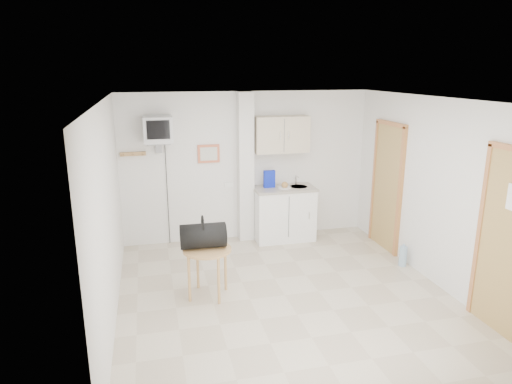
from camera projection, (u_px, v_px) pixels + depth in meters
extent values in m
plane|color=beige|center=(285.00, 295.00, 5.93)|extent=(4.50, 4.50, 0.00)
cube|color=white|center=(247.00, 166.00, 7.72)|extent=(4.20, 0.04, 2.50)
cube|color=white|center=(374.00, 284.00, 3.49)|extent=(4.20, 0.04, 2.50)
cube|color=white|center=(108.00, 216.00, 5.13)|extent=(0.04, 4.50, 2.50)
cube|color=white|center=(437.00, 193.00, 6.08)|extent=(0.04, 4.50, 2.50)
cube|color=white|center=(288.00, 100.00, 5.28)|extent=(4.20, 4.50, 0.04)
cube|color=white|center=(246.00, 168.00, 7.60)|extent=(0.25, 0.22, 2.50)
cube|color=#CC6241|center=(209.00, 154.00, 7.49)|extent=(0.36, 0.03, 0.30)
cube|color=silver|center=(209.00, 154.00, 7.47)|extent=(0.28, 0.01, 0.22)
cube|color=#A47C41|center=(133.00, 154.00, 7.19)|extent=(0.40, 0.05, 0.06)
cube|color=white|center=(229.00, 185.00, 7.71)|extent=(0.15, 0.02, 0.08)
cylinder|color=#A47C41|center=(123.00, 156.00, 7.10)|extent=(0.02, 0.08, 0.02)
cylinder|color=#A47C41|center=(133.00, 155.00, 7.14)|extent=(0.02, 0.08, 0.02)
cylinder|color=#A47C41|center=(143.00, 155.00, 7.17)|extent=(0.02, 0.08, 0.02)
cube|color=olive|center=(387.00, 188.00, 7.31)|extent=(0.04, 0.75, 2.00)
cube|color=#9C682D|center=(386.00, 188.00, 7.31)|extent=(0.06, 0.87, 2.06)
cube|color=olive|center=(509.00, 247.00, 4.87)|extent=(0.04, 0.82, 2.02)
cube|color=#9C682D|center=(509.00, 247.00, 4.87)|extent=(0.06, 0.94, 2.08)
cube|color=white|center=(284.00, 214.00, 7.80)|extent=(1.00, 0.55, 0.88)
cube|color=#9F9789|center=(284.00, 188.00, 7.68)|extent=(1.03, 0.58, 0.04)
cylinder|color=#B7B7BA|center=(298.00, 188.00, 7.74)|extent=(0.30, 0.30, 0.05)
cylinder|color=#B7B7BA|center=(296.00, 180.00, 7.84)|extent=(0.02, 0.02, 0.16)
cylinder|color=#B7B7BA|center=(297.00, 176.00, 7.77)|extent=(0.02, 0.13, 0.02)
cube|color=beige|center=(281.00, 134.00, 7.55)|extent=(0.90, 0.32, 0.60)
cube|color=#0C1FB5|center=(269.00, 179.00, 7.63)|extent=(0.19, 0.07, 0.29)
cylinder|color=white|center=(285.00, 188.00, 7.62)|extent=(0.22, 0.22, 0.01)
sphere|color=tan|center=(285.00, 185.00, 7.61)|extent=(0.11, 0.11, 0.11)
cube|color=slate|center=(159.00, 143.00, 7.11)|extent=(0.36, 0.32, 0.02)
cube|color=slate|center=(159.00, 147.00, 7.26)|extent=(0.10, 0.06, 0.20)
cube|color=#BDBDC0|center=(158.00, 129.00, 6.99)|extent=(0.44, 0.42, 0.40)
cube|color=black|center=(158.00, 130.00, 6.78)|extent=(0.34, 0.02, 0.28)
cylinder|color=black|center=(167.00, 194.00, 7.49)|extent=(0.01, 0.01, 1.73)
cylinder|color=#A47C41|center=(207.00, 250.00, 5.76)|extent=(0.62, 0.62, 0.03)
cylinder|color=#A47C41|center=(226.00, 268.00, 6.00)|extent=(0.04, 0.04, 0.62)
cylinder|color=#A47C41|center=(198.00, 266.00, 6.06)|extent=(0.04, 0.04, 0.62)
cylinder|color=#A47C41|center=(189.00, 279.00, 5.69)|extent=(0.04, 0.04, 0.62)
cylinder|color=#A47C41|center=(219.00, 281.00, 5.64)|extent=(0.04, 0.04, 0.62)
cylinder|color=black|center=(203.00, 236.00, 5.75)|extent=(0.58, 0.33, 0.32)
torus|color=black|center=(203.00, 225.00, 5.71)|extent=(0.03, 0.24, 0.24)
cylinder|color=#8FB0C9|center=(403.00, 256.00, 6.78)|extent=(0.11, 0.11, 0.30)
cylinder|color=#8FB0C9|center=(404.00, 245.00, 6.74)|extent=(0.03, 0.03, 0.04)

